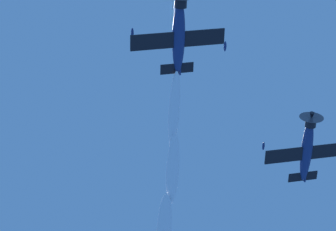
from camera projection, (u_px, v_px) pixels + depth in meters
name	position (u px, v px, depth m)	size (l,w,h in m)	color
airplane_lead	(179.00, 34.00, 66.29)	(8.29, 7.66, 3.35)	navy
airplane_left_wingman	(307.00, 148.00, 74.16)	(8.34, 7.64, 3.11)	navy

